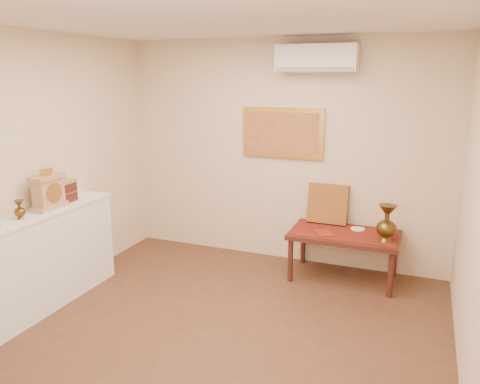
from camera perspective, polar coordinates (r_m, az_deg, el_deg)
The scene contains 16 objects.
floor at distance 4.22m, azimuth -4.43°, elevation -18.52°, with size 4.50×4.50×0.00m, color brown.
ceiling at distance 3.58m, azimuth -5.30°, elevation 20.93°, with size 4.50×4.50×0.00m, color silver.
wall_back at distance 5.73m, azimuth 5.25°, elevation 4.77°, with size 4.00×0.02×2.70m, color beige.
wall_left at distance 4.89m, azimuth -26.34°, elevation 1.75°, with size 0.02×4.50×2.70m, color beige.
brass_urn_small at distance 4.74m, azimuth -25.32°, elevation -1.66°, with size 0.10×0.10×0.23m, color brown, non-canonical shape.
table_cloth at distance 5.39m, azimuth 12.64°, elevation -4.84°, with size 1.14×0.59×0.01m, color maroon.
brass_urn_tall at distance 5.16m, azimuth 17.48°, elevation -3.19°, with size 0.21×0.21×0.48m, color brown, non-canonical shape.
plate at distance 5.52m, azimuth 14.16°, elevation -4.39°, with size 0.16×0.16×0.01m, color white.
menu at distance 5.30m, azimuth 10.21°, elevation -4.92°, with size 0.18×0.25×0.01m, color maroon.
cushion at distance 5.63m, azimuth 10.65°, elevation -1.40°, with size 0.47×0.10×0.47m, color maroon.
display_ledge at distance 5.00m, azimuth -23.91°, elevation -8.05°, with size 0.37×2.02×0.98m.
mantel_clock at distance 4.97m, azimuth -22.31°, elevation 0.03°, with size 0.17×0.36×0.41m.
wooden_chest at distance 5.18m, azimuth -20.50°, elevation 0.14°, with size 0.16×0.21×0.24m.
low_table at distance 5.41m, azimuth 12.60°, elevation -5.53°, with size 1.20×0.70×0.55m.
painting at distance 5.67m, azimuth 5.23°, elevation 7.23°, with size 1.00×0.06×0.60m.
ac_unit at distance 5.43m, azimuth 9.31°, elevation 15.77°, with size 0.90×0.25×0.30m.
Camera 1 is at (1.60, -3.18, 2.27)m, focal length 35.00 mm.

